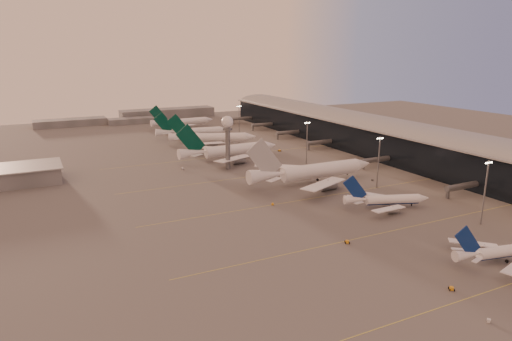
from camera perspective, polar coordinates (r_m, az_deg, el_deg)
name	(u,v)px	position (r m, az deg, el deg)	size (l,w,h in m)	color
ground	(358,254)	(153.99, 12.69, -10.10)	(700.00, 700.00, 0.00)	#5F5C5C
taxiway_markings	(333,194)	(212.54, 9.57, -2.92)	(180.00, 185.25, 0.02)	gold
terminal	(385,138)	(298.88, 15.77, 3.93)	(57.00, 362.00, 23.04)	black
radar_tower	(228,132)	(250.06, -3.58, 4.86)	(6.40, 6.40, 31.10)	slate
mast_a	(485,190)	(189.71, 26.73, -2.16)	(3.60, 0.56, 25.00)	slate
mast_b	(379,160)	(223.44, 15.08, 1.29)	(3.60, 0.56, 25.00)	slate
mast_c	(307,141)	(263.37, 6.38, 3.71)	(3.60, 0.56, 25.00)	slate
mast_d	(239,120)	(340.58, -2.13, 6.29)	(3.60, 0.56, 25.00)	slate
distant_horizon	(141,116)	(446.24, -14.21, 6.59)	(165.00, 37.50, 9.00)	slate
narrowbody_near	(501,254)	(162.82, 28.25, -9.13)	(34.31, 27.13, 13.53)	white
narrowbody_mid	(386,201)	(198.29, 15.99, -3.70)	(35.95, 28.17, 14.66)	white
widebody_white	(313,174)	(227.95, 7.16, -0.47)	(71.46, 57.29, 25.15)	white
greentail_a	(230,153)	(275.53, -3.26, 2.24)	(65.45, 52.80, 23.76)	white
greentail_b	(213,140)	(318.90, -5.40, 3.87)	(58.78, 46.64, 22.31)	white
greentail_c	(193,133)	(347.09, -7.86, 4.63)	(56.08, 45.03, 20.42)	white
greentail_d	(183,123)	(396.70, -9.11, 5.84)	(56.48, 45.51, 20.50)	white
gsv_truck_a	(489,318)	(129.22, 27.11, -16.11)	(4.78, 3.95, 1.87)	silver
gsv_tug_near	(452,289)	(140.04, 23.25, -13.41)	(3.48, 3.86, 0.95)	orange
gsv_tug_mid	(347,242)	(160.63, 11.33, -8.75)	(4.08, 3.42, 1.00)	orange
gsv_truck_b	(421,198)	(214.06, 19.96, -3.22)	(5.19, 3.27, 1.97)	orange
gsv_truck_c	(273,203)	(195.00, 2.11, -4.04)	(4.28, 4.83, 1.93)	orange
gsv_catering_b	(373,177)	(237.46, 14.38, -0.85)	(4.51, 2.35, 3.59)	#4E5153
gsv_tug_far	(268,168)	(252.80, 1.50, 0.25)	(3.92, 3.89, 0.99)	silver
gsv_truck_d	(182,167)	(255.68, -9.25, 0.38)	(3.25, 5.85, 2.24)	silver
gsv_tug_hangar	(279,151)	(298.16, 2.95, 2.49)	(4.11, 2.69, 1.12)	orange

